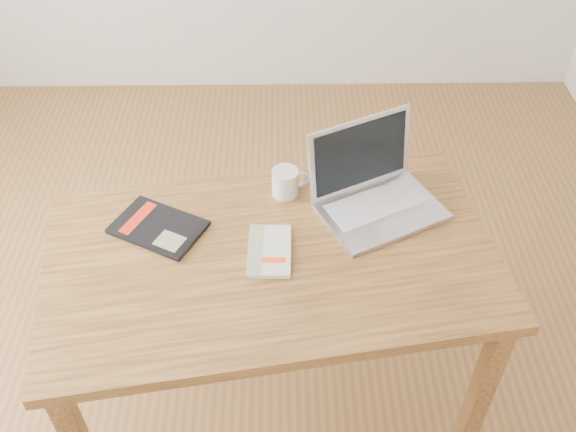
{
  "coord_description": "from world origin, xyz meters",
  "views": [
    {
      "loc": [
        0.22,
        -1.47,
        2.15
      ],
      "look_at": [
        0.24,
        -0.1,
        0.85
      ],
      "focal_mm": 40.0,
      "sensor_mm": 36.0,
      "label": 1
    }
  ],
  "objects_px": {
    "desk": "(272,274)",
    "black_guidebook": "(158,227)",
    "white_guidebook": "(269,251)",
    "coffee_mug": "(286,182)",
    "laptop": "(374,191)"
  },
  "relations": [
    {
      "from": "white_guidebook",
      "to": "black_guidebook",
      "type": "xyz_separation_m",
      "value": [
        -0.35,
        0.11,
        -0.0
      ]
    },
    {
      "from": "coffee_mug",
      "to": "laptop",
      "type": "bearing_deg",
      "value": -26.53
    },
    {
      "from": "black_guidebook",
      "to": "coffee_mug",
      "type": "height_order",
      "value": "coffee_mug"
    },
    {
      "from": "black_guidebook",
      "to": "laptop",
      "type": "distance_m",
      "value": 0.69
    },
    {
      "from": "desk",
      "to": "black_guidebook",
      "type": "relative_size",
      "value": 4.46
    },
    {
      "from": "white_guidebook",
      "to": "black_guidebook",
      "type": "bearing_deg",
      "value": 164.02
    },
    {
      "from": "coffee_mug",
      "to": "desk",
      "type": "bearing_deg",
      "value": -114.92
    },
    {
      "from": "black_guidebook",
      "to": "laptop",
      "type": "bearing_deg",
      "value": -53.3
    },
    {
      "from": "black_guidebook",
      "to": "coffee_mug",
      "type": "distance_m",
      "value": 0.43
    },
    {
      "from": "white_guidebook",
      "to": "laptop",
      "type": "bearing_deg",
      "value": 34.47
    },
    {
      "from": "white_guidebook",
      "to": "black_guidebook",
      "type": "relative_size",
      "value": 0.65
    },
    {
      "from": "laptop",
      "to": "coffee_mug",
      "type": "distance_m",
      "value": 0.28
    },
    {
      "from": "black_guidebook",
      "to": "desk",
      "type": "bearing_deg",
      "value": -80.29
    },
    {
      "from": "desk",
      "to": "laptop",
      "type": "relative_size",
      "value": 3.13
    },
    {
      "from": "laptop",
      "to": "white_guidebook",
      "type": "bearing_deg",
      "value": -173.34
    }
  ]
}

